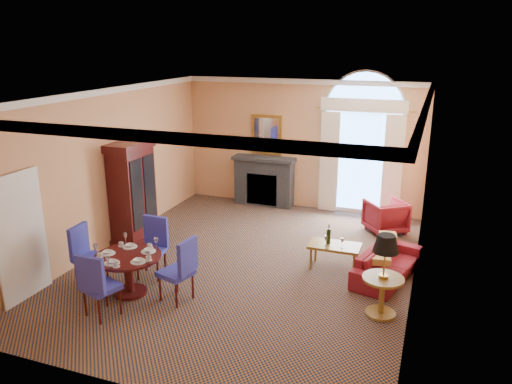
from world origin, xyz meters
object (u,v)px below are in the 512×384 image
(armchair, at_px, (386,216))
(coffee_table, at_px, (334,246))
(sofa, at_px, (388,263))
(side_table, at_px, (384,266))
(armoire, at_px, (133,193))
(dining_table, at_px, (128,265))

(armchair, relative_size, coffee_table, 0.85)
(sofa, xyz_separation_m, side_table, (0.05, -1.36, 0.57))
(side_table, bearing_deg, coffee_table, 126.90)
(coffee_table, bearing_deg, armoire, 179.55)
(armchair, relative_size, side_table, 0.62)
(sofa, xyz_separation_m, coffee_table, (-0.98, 0.01, 0.18))
(armchair, bearing_deg, dining_table, 12.85)
(dining_table, distance_m, sofa, 4.52)
(armoire, xyz_separation_m, dining_table, (1.28, -2.13, -0.49))
(sofa, distance_m, armchair, 2.28)
(dining_table, bearing_deg, side_table, 10.73)
(armoire, relative_size, armchair, 2.63)
(armoire, bearing_deg, coffee_table, 0.13)
(dining_table, height_order, sofa, dining_table)
(armoire, bearing_deg, dining_table, -58.89)
(dining_table, bearing_deg, armchair, 49.82)
(armoire, xyz_separation_m, sofa, (5.27, -0.00, -0.75))
(dining_table, distance_m, coffee_table, 3.69)
(side_table, bearing_deg, armoire, 165.65)
(sofa, xyz_separation_m, armchair, (-0.29, 2.26, 0.10))
(sofa, relative_size, side_table, 1.39)
(dining_table, distance_m, side_table, 4.12)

